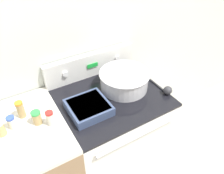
# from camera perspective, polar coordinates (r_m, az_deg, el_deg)

# --- Properties ---
(kitchen_wall) EXTENTS (8.00, 0.05, 2.50)m
(kitchen_wall) POSITION_cam_1_polar(r_m,az_deg,el_deg) (1.69, -6.94, 13.05)
(kitchen_wall) COLOR silver
(kitchen_wall) RESTS_ON ground_plane
(stove_range) EXTENTS (0.76, 0.70, 0.93)m
(stove_range) POSITION_cam_1_polar(r_m,az_deg,el_deg) (1.92, -0.26, -12.94)
(stove_range) COLOR silver
(stove_range) RESTS_ON ground_plane
(control_panel) EXTENTS (0.76, 0.07, 0.19)m
(control_panel) POSITION_cam_1_polar(r_m,az_deg,el_deg) (1.75, -5.55, 5.84)
(control_panel) COLOR silver
(control_panel) RESTS_ON stove_range
(side_counter) EXTENTS (0.56, 0.67, 0.95)m
(side_counter) POSITION_cam_1_polar(r_m,az_deg,el_deg) (1.81, -19.78, -20.50)
(side_counter) COLOR #896B4C
(side_counter) RESTS_ON ground_plane
(mixing_bowl) EXTENTS (0.37, 0.37, 0.13)m
(mixing_bowl) POSITION_cam_1_polar(r_m,az_deg,el_deg) (1.62, 3.21, 2.07)
(mixing_bowl) COLOR silver
(mixing_bowl) RESTS_ON stove_range
(casserole_dish) EXTENTS (0.26, 0.26, 0.06)m
(casserole_dish) POSITION_cam_1_polar(r_m,az_deg,el_deg) (1.45, -6.14, -5.21)
(casserole_dish) COLOR #38476B
(casserole_dish) RESTS_ON stove_range
(ladle) EXTENTS (0.06, 0.30, 0.06)m
(ladle) POSITION_cam_1_polar(r_m,az_deg,el_deg) (1.65, 13.81, -0.57)
(ladle) COLOR #333338
(ladle) RESTS_ON stove_range
(spice_jar_red_cap) EXTENTS (0.05, 0.05, 0.10)m
(spice_jar_red_cap) POSITION_cam_1_polar(r_m,az_deg,el_deg) (1.38, -15.84, -7.84)
(spice_jar_red_cap) COLOR beige
(spice_jar_red_cap) RESTS_ON side_counter
(spice_jar_green_cap) EXTENTS (0.06, 0.06, 0.09)m
(spice_jar_green_cap) POSITION_cam_1_polar(r_m,az_deg,el_deg) (1.42, -19.07, -7.55)
(spice_jar_green_cap) COLOR tan
(spice_jar_green_cap) RESTS_ON side_counter
(spice_jar_orange_cap) EXTENTS (0.05, 0.05, 0.12)m
(spice_jar_orange_cap) POSITION_cam_1_polar(r_m,az_deg,el_deg) (1.49, -22.78, -5.44)
(spice_jar_orange_cap) COLOR tan
(spice_jar_orange_cap) RESTS_ON side_counter
(spice_jar_blue_cap) EXTENTS (0.05, 0.05, 0.09)m
(spice_jar_blue_cap) POSITION_cam_1_polar(r_m,az_deg,el_deg) (1.45, -24.75, -8.37)
(spice_jar_blue_cap) COLOR beige
(spice_jar_blue_cap) RESTS_ON side_counter
(spice_jar_white_cap) EXTENTS (0.06, 0.06, 0.09)m
(spice_jar_white_cap) POSITION_cam_1_polar(r_m,az_deg,el_deg) (1.44, -27.22, -9.64)
(spice_jar_white_cap) COLOR tan
(spice_jar_white_cap) RESTS_ON side_counter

